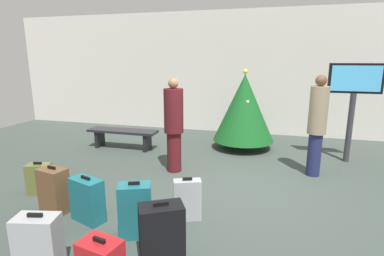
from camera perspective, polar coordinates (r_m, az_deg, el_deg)
ground_plane at (r=5.35m, az=8.76°, el=-11.41°), size 16.00×16.00×0.00m
back_wall at (r=9.12m, az=12.35°, el=10.12°), size 16.00×0.20×3.58m
holiday_tree at (r=7.48m, az=9.84°, el=3.82°), size 1.49×1.49×1.97m
flight_info_kiosk at (r=7.16m, az=28.37°, el=5.98°), size 1.05×0.12×2.11m
waiting_bench at (r=7.67m, az=-13.01°, el=-1.14°), size 1.75×0.44×0.48m
traveller_0 at (r=5.84m, az=-3.47°, el=0.84°), size 0.53×0.53×1.84m
traveller_1 at (r=6.06m, az=22.64°, el=0.77°), size 0.41×0.41×1.91m
suitcase_0 at (r=3.96m, az=-10.73°, el=-15.09°), size 0.47×0.39×0.73m
suitcase_2 at (r=4.87m, az=-24.71°, el=-10.72°), size 0.45×0.34×0.70m
suitcase_3 at (r=3.67m, az=-27.07°, el=-19.21°), size 0.48×0.35×0.68m
suitcase_4 at (r=4.47m, az=-19.24°, el=-12.76°), size 0.53×0.38×0.65m
suitcase_5 at (r=5.64m, az=-26.97°, el=-8.60°), size 0.41×0.31×0.55m
suitcase_7 at (r=4.28m, az=-0.87°, el=-13.44°), size 0.41×0.30×0.62m
suitcase_8 at (r=3.41m, az=-5.77°, el=-19.72°), size 0.54×0.47×0.75m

